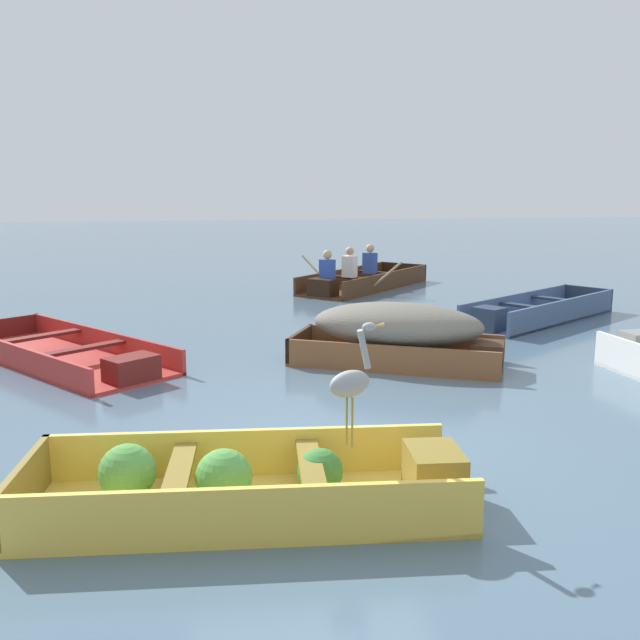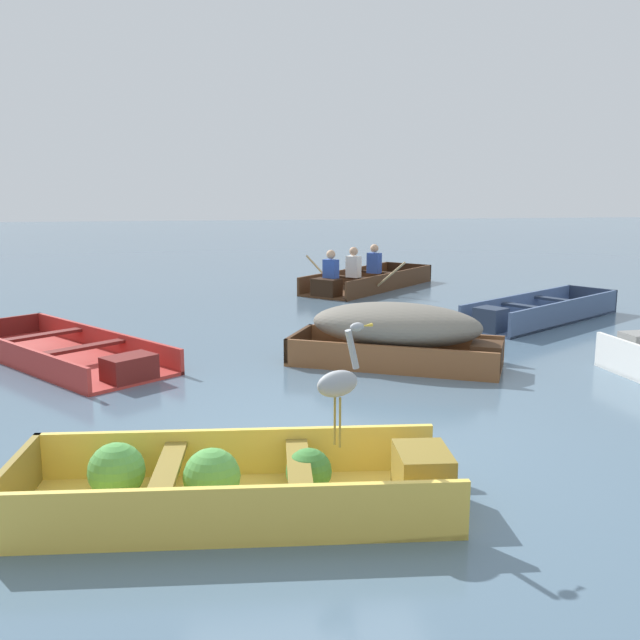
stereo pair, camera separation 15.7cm
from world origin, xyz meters
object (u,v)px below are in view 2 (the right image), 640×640
dinghy_yellow_foreground (237,484)px  skiff_slate_blue_far_moored (538,314)px  rowboat_dark_varnish_with_crew (363,280)px  heron_on_dinghy (339,380)px  skiff_wooden_brown_near_moored (398,331)px  skiff_red_mid_moored (66,354)px

dinghy_yellow_foreground → skiff_slate_blue_far_moored: (5.13, 6.01, -0.03)m
dinghy_yellow_foreground → rowboat_dark_varnish_with_crew: 10.53m
rowboat_dark_varnish_with_crew → heron_on_dinghy: (-2.44, -10.14, 0.70)m
skiff_wooden_brown_near_moored → skiff_slate_blue_far_moored: skiff_wooden_brown_near_moored is taller
skiff_red_mid_moored → skiff_slate_blue_far_moored: skiff_slate_blue_far_moored is taller
skiff_wooden_brown_near_moored → skiff_red_mid_moored: skiff_wooden_brown_near_moored is taller
dinghy_yellow_foreground → heron_on_dinghy: 1.02m
skiff_wooden_brown_near_moored → rowboat_dark_varnish_with_crew: (0.99, 6.38, -0.22)m
rowboat_dark_varnish_with_crew → skiff_slate_blue_far_moored: bearing=-63.8°
skiff_wooden_brown_near_moored → rowboat_dark_varnish_with_crew: size_ratio=0.80×
skiff_red_mid_moored → rowboat_dark_varnish_with_crew: bearing=47.7°
skiff_wooden_brown_near_moored → skiff_slate_blue_far_moored: 3.80m
skiff_wooden_brown_near_moored → heron_on_dinghy: size_ratio=3.27×
heron_on_dinghy → skiff_wooden_brown_near_moored: bearing=69.0°
rowboat_dark_varnish_with_crew → dinghy_yellow_foreground: bearing=-107.3°
skiff_wooden_brown_near_moored → skiff_slate_blue_far_moored: size_ratio=0.84×
skiff_slate_blue_far_moored → rowboat_dark_varnish_with_crew: rowboat_dark_varnish_with_crew is taller
skiff_slate_blue_far_moored → skiff_wooden_brown_near_moored: bearing=-142.0°
skiff_wooden_brown_near_moored → heron_on_dinghy: heron_on_dinghy is taller
skiff_red_mid_moored → skiff_slate_blue_far_moored: (7.06, 1.51, 0.04)m
dinghy_yellow_foreground → skiff_slate_blue_far_moored: bearing=49.5°
dinghy_yellow_foreground → skiff_wooden_brown_near_moored: size_ratio=1.11×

